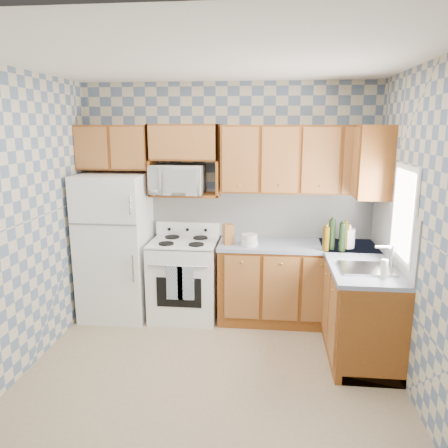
{
  "coord_description": "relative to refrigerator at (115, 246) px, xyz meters",
  "views": [
    {
      "loc": [
        0.5,
        -3.48,
        2.21
      ],
      "look_at": [
        0.05,
        0.75,
        1.25
      ],
      "focal_mm": 35.0,
      "sensor_mm": 36.0,
      "label": 1
    }
  ],
  "objects": [
    {
      "name": "floor",
      "position": [
        1.27,
        -1.25,
        -0.84
      ],
      "size": [
        3.4,
        3.4,
        0.0
      ],
      "primitive_type": "plane",
      "color": "#8C745A",
      "rests_on": "ground"
    },
    {
      "name": "back_wall",
      "position": [
        1.27,
        0.35,
        0.51
      ],
      "size": [
        3.4,
        0.02,
        2.7
      ],
      "primitive_type": "cube",
      "color": "slate",
      "rests_on": "ground"
    },
    {
      "name": "right_wall",
      "position": [
        2.97,
        -1.25,
        0.51
      ],
      "size": [
        0.02,
        3.2,
        2.7
      ],
      "primitive_type": "cube",
      "color": "slate",
      "rests_on": "ground"
    },
    {
      "name": "backsplash_back",
      "position": [
        1.68,
        0.34,
        0.36
      ],
      "size": [
        2.6,
        0.02,
        0.56
      ],
      "primitive_type": "cube",
      "color": "white",
      "rests_on": "back_wall"
    },
    {
      "name": "backsplash_right",
      "position": [
        2.96,
        -0.45,
        0.36
      ],
      "size": [
        0.02,
        1.6,
        0.56
      ],
      "primitive_type": "cube",
      "color": "white",
      "rests_on": "right_wall"
    },
    {
      "name": "refrigerator",
      "position": [
        0.0,
        0.0,
        0.0
      ],
      "size": [
        0.75,
        0.7,
        1.68
      ],
      "primitive_type": "cube",
      "color": "white",
      "rests_on": "floor"
    },
    {
      "name": "stove_body",
      "position": [
        0.8,
        0.03,
        -0.39
      ],
      "size": [
        0.76,
        0.65,
        0.9
      ],
      "primitive_type": "cube",
      "color": "white",
      "rests_on": "floor"
    },
    {
      "name": "cooktop",
      "position": [
        0.8,
        0.03,
        0.07
      ],
      "size": [
        0.76,
        0.65,
        0.02
      ],
      "primitive_type": "cube",
      "color": "silver",
      "rests_on": "stove_body"
    },
    {
      "name": "backguard",
      "position": [
        0.8,
        0.3,
        0.16
      ],
      "size": [
        0.76,
        0.08,
        0.17
      ],
      "primitive_type": "cube",
      "color": "white",
      "rests_on": "cooktop"
    },
    {
      "name": "dish_towel_left",
      "position": [
        0.76,
        -0.32,
        -0.3
      ],
      "size": [
        0.18,
        0.02,
        0.38
      ],
      "primitive_type": "cube",
      "color": "navy",
      "rests_on": "stove_body"
    },
    {
      "name": "dish_towel_right",
      "position": [
        0.89,
        -0.32,
        -0.3
      ],
      "size": [
        0.18,
        0.02,
        0.38
      ],
      "primitive_type": "cube",
      "color": "navy",
      "rests_on": "stove_body"
    },
    {
      "name": "base_cabinets_back",
      "position": [
        2.1,
        0.05,
        -0.4
      ],
      "size": [
        1.75,
        0.6,
        0.88
      ],
      "primitive_type": "cube",
      "color": "brown",
      "rests_on": "floor"
    },
    {
      "name": "base_cabinets_right",
      "position": [
        2.67,
        -0.45,
        -0.4
      ],
      "size": [
        0.6,
        1.6,
        0.88
      ],
      "primitive_type": "cube",
      "color": "brown",
      "rests_on": "floor"
    },
    {
      "name": "countertop_back",
      "position": [
        2.1,
        0.05,
        0.06
      ],
      "size": [
        1.77,
        0.63,
        0.04
      ],
      "primitive_type": "cube",
      "color": "gray",
      "rests_on": "base_cabinets_back"
    },
    {
      "name": "countertop_right",
      "position": [
        2.67,
        -0.45,
        0.06
      ],
      "size": [
        0.63,
        1.6,
        0.04
      ],
      "primitive_type": "cube",
      "color": "gray",
      "rests_on": "base_cabinets_right"
    },
    {
      "name": "upper_cabinets_back",
      "position": [
        2.1,
        0.19,
        1.01
      ],
      "size": [
        1.75,
        0.33,
        0.74
      ],
      "primitive_type": "cube",
      "color": "brown",
      "rests_on": "back_wall"
    },
    {
      "name": "upper_cabinets_fridge",
      "position": [
        -0.02,
        0.19,
        1.13
      ],
      "size": [
        0.82,
        0.33,
        0.5
      ],
      "primitive_type": "cube",
      "color": "brown",
      "rests_on": "back_wall"
    },
    {
      "name": "upper_cabinets_right",
      "position": [
        2.81,
        0.0,
        1.01
      ],
      "size": [
        0.33,
        0.7,
        0.74
      ],
      "primitive_type": "cube",
      "color": "brown",
      "rests_on": "right_wall"
    },
    {
      "name": "microwave_shelf",
      "position": [
        0.8,
        0.19,
        0.6
      ],
      "size": [
        0.8,
        0.33,
        0.03
      ],
      "primitive_type": "cube",
      "color": "brown",
      "rests_on": "back_wall"
    },
    {
      "name": "microwave",
      "position": [
        0.73,
        0.12,
        0.77
      ],
      "size": [
        0.6,
        0.41,
        0.33
      ],
      "primitive_type": "imported",
      "rotation": [
        0.0,
        0.0,
        -0.01
      ],
      "color": "white",
      "rests_on": "microwave_shelf"
    },
    {
      "name": "sink",
      "position": [
        2.67,
        -0.8,
        0.09
      ],
      "size": [
        0.48,
        0.4,
        0.03
      ],
      "primitive_type": "cube",
      "color": "#B7B7BC",
      "rests_on": "countertop_right"
    },
    {
      "name": "window",
      "position": [
        2.96,
        -0.8,
        0.61
      ],
      "size": [
        0.02,
        0.66,
        0.86
      ],
      "primitive_type": "cube",
      "color": "white",
      "rests_on": "right_wall"
    },
    {
      "name": "bottle_0",
      "position": [
        2.44,
        -0.13,
        0.24
      ],
      "size": [
        0.07,
        0.07,
        0.32
      ],
      "primitive_type": "cylinder",
      "color": "black",
      "rests_on": "countertop_back"
    },
    {
      "name": "bottle_1",
      "position": [
        2.54,
        -0.19,
        0.23
      ],
      "size": [
        0.07,
        0.07,
        0.3
      ],
      "primitive_type": "cylinder",
      "color": "black",
      "rests_on": "countertop_back"
    },
    {
      "name": "bottle_2",
      "position": [
        2.59,
        -0.09,
        0.22
      ],
      "size": [
        0.07,
        0.07,
        0.28
      ],
      "primitive_type": "cylinder",
      "color": "#513808",
      "rests_on": "countertop_back"
    },
    {
      "name": "bottle_3",
      "position": [
        2.37,
        -0.21,
        0.21
      ],
      "size": [
        0.07,
        0.07,
        0.26
      ],
      "primitive_type": "cylinder",
      "color": "#513808",
      "rests_on": "countertop_back"
    },
    {
      "name": "knife_block",
      "position": [
        1.32,
        -0.05,
        0.19
      ],
      "size": [
        0.14,
        0.14,
        0.23
      ],
      "primitive_type": "cube",
      "rotation": [
        0.0,
        0.0,
        0.4
      ],
      "color": "brown",
      "rests_on": "countertop_back"
    },
    {
      "name": "electric_kettle",
      "position": [
        2.62,
        -0.04,
        0.18
      ],
      "size": [
        0.16,
        0.16,
        0.2
      ],
      "primitive_type": "cylinder",
      "color": "white",
      "rests_on": "countertop_back"
    },
    {
      "name": "food_containers",
      "position": [
        1.56,
        -0.09,
        0.14
      ],
      "size": [
        0.19,
        0.19,
        0.13
      ],
      "primitive_type": null,
      "color": "beige",
      "rests_on": "countertop_back"
    },
    {
      "name": "soap_bottle",
      "position": [
        2.77,
        -1.03,
        0.17
      ],
      "size": [
        0.06,
        0.06,
        0.17
      ],
      "primitive_type": "cylinder",
      "color": "beige",
      "rests_on": "countertop_right"
    }
  ]
}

